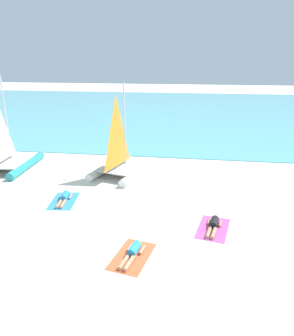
# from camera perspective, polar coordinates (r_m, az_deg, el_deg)

# --- Properties ---
(ground_plane) EXTENTS (120.00, 120.00, 0.00)m
(ground_plane) POSITION_cam_1_polar(r_m,az_deg,el_deg) (20.69, 2.23, 1.84)
(ground_plane) COLOR silver
(ocean_water) EXTENTS (120.00, 40.00, 0.05)m
(ocean_water) POSITION_cam_1_polar(r_m,az_deg,el_deg) (40.19, 5.43, 10.40)
(ocean_water) COLOR #5BB2C1
(ocean_water) RESTS_ON ground
(sailboat_white) EXTENTS (3.38, 4.34, 4.98)m
(sailboat_white) POSITION_cam_1_polar(r_m,az_deg,el_deg) (17.61, -4.66, 1.17)
(sailboat_white) COLOR white
(sailboat_white) RESTS_ON ground
(sailboat_teal) EXTENTS (2.78, 4.17, 5.29)m
(sailboat_teal) POSITION_cam_1_polar(r_m,az_deg,el_deg) (20.07, -23.97, 1.94)
(sailboat_teal) COLOR teal
(sailboat_teal) RESTS_ON ground
(towel_left) EXTENTS (1.33, 2.02, 0.01)m
(towel_left) POSITION_cam_1_polar(r_m,az_deg,el_deg) (15.03, -14.79, -5.76)
(towel_left) COLOR #338CD8
(towel_left) RESTS_ON ground
(sunbather_left) EXTENTS (0.60, 1.57, 0.30)m
(sunbather_left) POSITION_cam_1_polar(r_m,az_deg,el_deg) (15.03, -14.76, -5.22)
(sunbather_left) COLOR #268CCC
(sunbather_left) RESTS_ON towel_left
(towel_middle) EXTENTS (1.44, 2.08, 0.01)m
(towel_middle) POSITION_cam_1_polar(r_m,az_deg,el_deg) (10.85, -2.69, -15.61)
(towel_middle) COLOR #EA5933
(towel_middle) RESTS_ON ground
(sunbather_middle) EXTENTS (0.70, 1.56, 0.30)m
(sunbather_middle) POSITION_cam_1_polar(r_m,az_deg,el_deg) (10.83, -2.56, -14.87)
(sunbather_middle) COLOR #268CCC
(sunbather_middle) RESTS_ON towel_middle
(towel_right) EXTENTS (1.46, 2.08, 0.01)m
(towel_right) POSITION_cam_1_polar(r_m,az_deg,el_deg) (12.61, 11.83, -10.61)
(towel_right) COLOR #D84C99
(towel_right) RESTS_ON ground
(sunbather_right) EXTENTS (0.71, 1.56, 0.30)m
(sunbather_right) POSITION_cam_1_polar(r_m,az_deg,el_deg) (12.61, 11.91, -9.97)
(sunbather_right) COLOR black
(sunbather_right) RESTS_ON towel_right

